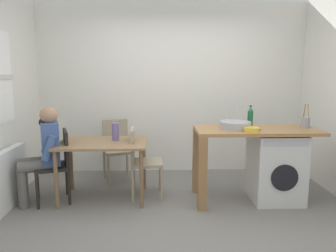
{
  "coord_description": "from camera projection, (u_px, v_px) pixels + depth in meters",
  "views": [
    {
      "loc": [
        -0.23,
        -3.48,
        1.6
      ],
      "look_at": [
        -0.1,
        0.45,
        0.95
      ],
      "focal_mm": 34.56,
      "sensor_mm": 36.0,
      "label": 1
    }
  ],
  "objects": [
    {
      "name": "scissors",
      "position": [
        255.0,
        130.0,
        3.88
      ],
      "size": [
        0.15,
        0.06,
        0.01
      ],
      "color": "#B2B2B7",
      "rests_on": "kitchen_counter"
    },
    {
      "name": "vase",
      "position": [
        115.0,
        132.0,
        4.15
      ],
      "size": [
        0.09,
        0.09,
        0.22
      ],
      "primitive_type": "cylinder",
      "color": "slate",
      "rests_on": "dining_table"
    },
    {
      "name": "chair_spare_by_wall",
      "position": [
        117.0,
        146.0,
        4.87
      ],
      "size": [
        0.51,
        0.51,
        0.9
      ],
      "rotation": [
        0.0,
        0.0,
        3.47
      ],
      "color": "gray",
      "rests_on": "ground_plane"
    },
    {
      "name": "tap",
      "position": [
        232.0,
        116.0,
        4.13
      ],
      "size": [
        0.02,
        0.02,
        0.28
      ],
      "primitive_type": "cylinder",
      "color": "#B2B2B7",
      "rests_on": "kitchen_counter"
    },
    {
      "name": "washing_machine",
      "position": [
        275.0,
        167.0,
        4.07
      ],
      "size": [
        0.6,
        0.61,
        0.86
      ],
      "color": "silver",
      "rests_on": "ground_plane"
    },
    {
      "name": "radiator",
      "position": [
        9.0,
        178.0,
        3.87
      ],
      "size": [
        0.1,
        0.8,
        0.7
      ],
      "primitive_type": "cube",
      "color": "white",
      "rests_on": "ground_plane"
    },
    {
      "name": "ground_plane",
      "position": [
        178.0,
        214.0,
        3.7
      ],
      "size": [
        5.46,
        5.46,
        0.0
      ],
      "primitive_type": "plane",
      "color": "slate"
    },
    {
      "name": "utensil_crock",
      "position": [
        305.0,
        122.0,
        4.04
      ],
      "size": [
        0.11,
        0.11,
        0.3
      ],
      "color": "gray",
      "rests_on": "kitchen_counter"
    },
    {
      "name": "mixing_bowl",
      "position": [
        252.0,
        129.0,
        3.77
      ],
      "size": [
        0.19,
        0.19,
        0.05
      ],
      "color": "gold",
      "rests_on": "kitchen_counter"
    },
    {
      "name": "kitchen_counter",
      "position": [
        239.0,
        141.0,
        4.0
      ],
      "size": [
        1.5,
        0.68,
        0.92
      ],
      "color": "#9E7042",
      "rests_on": "ground_plane"
    },
    {
      "name": "sink_basin",
      "position": [
        235.0,
        125.0,
        3.96
      ],
      "size": [
        0.38,
        0.38,
        0.09
      ],
      "primitive_type": "cylinder",
      "color": "#9EA0A5",
      "rests_on": "kitchen_counter"
    },
    {
      "name": "chair_person_seat",
      "position": [
        58.0,
        162.0,
        4.01
      ],
      "size": [
        0.51,
        0.51,
        0.9
      ],
      "rotation": [
        0.0,
        0.0,
        1.91
      ],
      "color": "black",
      "rests_on": "ground_plane"
    },
    {
      "name": "chair_opposite",
      "position": [
        141.0,
        158.0,
        4.16
      ],
      "size": [
        0.42,
        0.42,
        0.9
      ],
      "rotation": [
        0.0,
        0.0,
        -1.53
      ],
      "color": "gray",
      "rests_on": "ground_plane"
    },
    {
      "name": "bottle_tall_green",
      "position": [
        250.0,
        117.0,
        4.18
      ],
      "size": [
        0.07,
        0.07,
        0.27
      ],
      "color": "#19592D",
      "rests_on": "kitchen_counter"
    },
    {
      "name": "dining_table",
      "position": [
        103.0,
        149.0,
        4.08
      ],
      "size": [
        1.1,
        0.76,
        0.74
      ],
      "color": "olive",
      "rests_on": "ground_plane"
    },
    {
      "name": "wall_back",
      "position": [
        172.0,
        88.0,
        5.2
      ],
      "size": [
        4.6,
        0.1,
        2.7
      ],
      "primitive_type": "cube",
      "color": "silver",
      "rests_on": "ground_plane"
    },
    {
      "name": "seated_person",
      "position": [
        43.0,
        150.0,
        3.93
      ],
      "size": [
        0.57,
        0.54,
        1.2
      ],
      "rotation": [
        0.0,
        0.0,
        1.91
      ],
      "color": "#595651",
      "rests_on": "ground_plane"
    }
  ]
}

